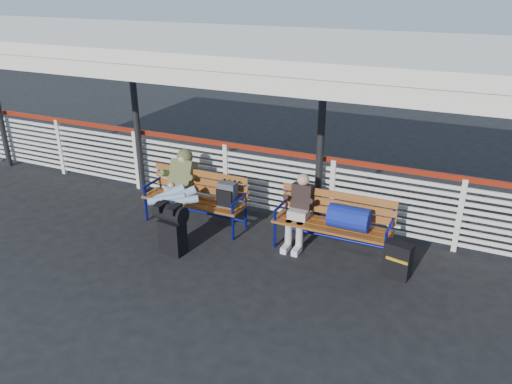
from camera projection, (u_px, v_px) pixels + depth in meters
The scene contains 9 objects.
ground at pixel (170, 252), 7.75m from camera, with size 60.00×60.00×0.00m, color black.
fence at pixel (226, 173), 9.07m from camera, with size 12.08×0.08×1.24m.
canopy at pixel (189, 43), 7.28m from camera, with size 12.60×3.60×3.16m.
luggage_stack at pixel (172, 227), 7.55m from camera, with size 0.52×0.33×0.82m.
bench_left at pixel (204, 194), 8.38m from camera, with size 1.80×0.56×0.92m.
bench_right at pixel (342, 218), 7.48m from camera, with size 1.80×0.56×0.92m.
traveler_man at pixel (177, 191), 8.16m from camera, with size 0.94×1.64×0.77m.
companion_person at pixel (299, 210), 7.75m from camera, with size 0.32×0.66×1.15m.
suitcase_side at pixel (398, 260), 7.01m from camera, with size 0.41×0.30×0.52m.
Camera 1 is at (4.06, -5.57, 3.89)m, focal length 35.00 mm.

